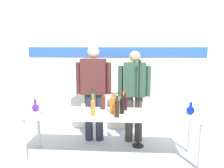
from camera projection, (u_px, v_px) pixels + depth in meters
ground_plane at (111, 157)px, 3.46m from camera, size 10.00×10.00×0.00m
back_wall at (116, 58)px, 4.48m from camera, size 5.12×0.11×3.00m
display_table at (111, 116)px, 3.35m from camera, size 2.65×0.63×0.72m
decanter_blue_left at (36, 107)px, 3.42m from camera, size 0.11×0.11×0.19m
decanter_blue_right at (190, 110)px, 3.27m from camera, size 0.12×0.12×0.18m
presenter_left at (94, 87)px, 3.96m from camera, size 0.63×0.22×1.73m
presenter_right at (134, 91)px, 3.92m from camera, size 0.58×0.22×1.65m
wine_bottle_0 at (117, 108)px, 3.12m from camera, size 0.07×0.07×0.33m
wine_bottle_1 at (103, 101)px, 3.53m from camera, size 0.07×0.07×0.29m
wine_bottle_2 at (123, 100)px, 3.57m from camera, size 0.07×0.07×0.32m
wine_bottle_3 at (112, 104)px, 3.31m from camera, size 0.07×0.07×0.32m
wine_bottle_4 at (93, 107)px, 3.19m from camera, size 0.06×0.06×0.32m
wine_bottle_5 at (125, 103)px, 3.48m from camera, size 0.07×0.07×0.29m
wine_bottle_6 at (122, 105)px, 3.29m from camera, size 0.07×0.07×0.31m
wine_bottle_7 at (93, 100)px, 3.53m from camera, size 0.07×0.07×0.34m
wine_glass_left_0 at (41, 108)px, 3.24m from camera, size 0.06×0.06×0.15m
wine_glass_left_1 at (71, 110)px, 3.14m from camera, size 0.07×0.07×0.14m
wine_glass_left_2 at (83, 107)px, 3.28m from camera, size 0.06×0.06×0.15m
wine_glass_right_0 at (171, 105)px, 3.40m from camera, size 0.06×0.06×0.14m
wine_glass_right_1 at (171, 113)px, 3.02m from camera, size 0.06×0.06×0.13m
wine_glass_right_2 at (177, 105)px, 3.42m from camera, size 0.06×0.06×0.14m
wine_glass_right_3 at (176, 109)px, 3.15m from camera, size 0.06×0.06×0.15m
wine_glass_right_4 at (147, 109)px, 3.15m from camera, size 0.06×0.06×0.15m
wine_glass_right_5 at (144, 105)px, 3.37m from camera, size 0.07×0.07×0.15m
microphone_stand at (138, 118)px, 3.77m from camera, size 0.20×0.20×1.51m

